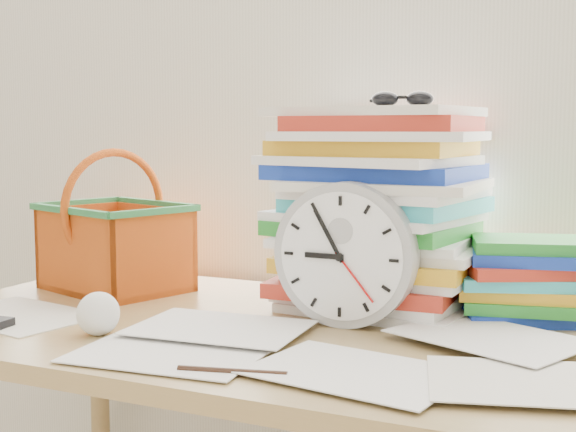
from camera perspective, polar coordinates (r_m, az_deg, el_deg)
The scene contains 10 objects.
curtain at distance 1.69m, azimuth 5.98°, elevation 13.51°, with size 2.40×0.01×2.50m, color silver.
desk at distance 1.38m, azimuth 0.47°, elevation -11.02°, with size 1.40×0.70×0.75m.
paper_stack at distance 1.50m, azimuth 6.53°, elevation 0.52°, with size 0.37×0.30×0.37m, color white, non-canonical shape.
clock at distance 1.36m, azimuth 4.14°, elevation -2.74°, with size 0.25×0.25×0.05m, color #A7A7A7.
sunglasses at distance 1.48m, azimuth 8.13°, elevation 8.24°, with size 0.13×0.11×0.03m, color black, non-canonical shape.
book_stack at distance 1.46m, azimuth 16.80°, elevation -4.39°, with size 0.25×0.19×0.14m, color white, non-canonical shape.
basket at distance 1.70m, azimuth -12.22°, elevation -0.39°, with size 0.29×0.22×0.29m, color #DD5D15, non-canonical shape.
crumpled_ball at distance 1.35m, azimuth -13.36°, elevation -6.74°, with size 0.07×0.07×0.07m, color white.
pen at distance 1.12m, azimuth -4.01°, elevation -10.99°, with size 0.01×0.01×0.15m, color black.
scattered_papers at distance 1.36m, azimuth 0.47°, elevation -7.77°, with size 1.26×0.42×0.02m, color white, non-canonical shape.
Camera 1 is at (0.54, 0.40, 1.09)m, focal length 50.00 mm.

